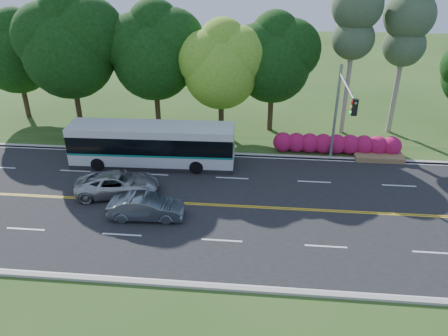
# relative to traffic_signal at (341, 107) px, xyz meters

# --- Properties ---
(ground) EXTENTS (120.00, 120.00, 0.00)m
(ground) POSITION_rel_traffic_signal_xyz_m (-6.49, -5.40, -4.67)
(ground) COLOR #284617
(ground) RESTS_ON ground
(road) EXTENTS (60.00, 14.00, 0.02)m
(road) POSITION_rel_traffic_signal_xyz_m (-6.49, -5.40, -4.66)
(road) COLOR black
(road) RESTS_ON ground
(curb_north) EXTENTS (60.00, 0.30, 0.15)m
(curb_north) POSITION_rel_traffic_signal_xyz_m (-6.49, 1.75, -4.60)
(curb_north) COLOR #ABA59B
(curb_north) RESTS_ON ground
(curb_south) EXTENTS (60.00, 0.30, 0.15)m
(curb_south) POSITION_rel_traffic_signal_xyz_m (-6.49, -12.55, -4.60)
(curb_south) COLOR #ABA59B
(curb_south) RESTS_ON ground
(grass_verge) EXTENTS (60.00, 4.00, 0.10)m
(grass_verge) POSITION_rel_traffic_signal_xyz_m (-6.49, 3.60, -4.62)
(grass_verge) COLOR #284617
(grass_verge) RESTS_ON ground
(lane_markings) EXTENTS (57.60, 13.82, 0.00)m
(lane_markings) POSITION_rel_traffic_signal_xyz_m (-6.59, -5.40, -4.65)
(lane_markings) COLOR gold
(lane_markings) RESTS_ON road
(tree_row) EXTENTS (44.70, 9.10, 13.84)m
(tree_row) POSITION_rel_traffic_signal_xyz_m (-11.65, 6.73, 2.06)
(tree_row) COLOR black
(tree_row) RESTS_ON ground
(bougainvillea_hedge) EXTENTS (9.50, 2.25, 1.50)m
(bougainvillea_hedge) POSITION_rel_traffic_signal_xyz_m (0.69, 2.75, -3.95)
(bougainvillea_hedge) COLOR maroon
(bougainvillea_hedge) RESTS_ON ground
(traffic_signal) EXTENTS (0.42, 6.10, 7.00)m
(traffic_signal) POSITION_rel_traffic_signal_xyz_m (0.00, 0.00, 0.00)
(traffic_signal) COLOR gray
(traffic_signal) RESTS_ON ground
(transit_bus) EXTENTS (11.55, 2.79, 3.01)m
(transit_bus) POSITION_rel_traffic_signal_xyz_m (-12.76, -0.42, -3.16)
(transit_bus) COLOR silver
(transit_bus) RESTS_ON road
(sedan) EXTENTS (4.39, 1.74, 1.42)m
(sedan) POSITION_rel_traffic_signal_xyz_m (-11.53, -7.13, -3.94)
(sedan) COLOR slate
(sedan) RESTS_ON road
(suv) EXTENTS (5.52, 3.28, 1.44)m
(suv) POSITION_rel_traffic_signal_xyz_m (-14.00, -4.65, -3.93)
(suv) COLOR #ADAFB2
(suv) RESTS_ON road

